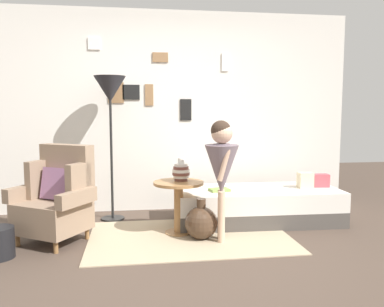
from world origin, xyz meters
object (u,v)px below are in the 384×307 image
daybed (257,205)px  floor_lamp (110,96)px  armchair (57,198)px  demijohn_near (201,223)px  side_table (179,197)px  person_child (222,164)px  book_on_daybed (219,190)px  vase_striped (181,172)px

daybed → floor_lamp: bearing=167.9°
armchair → demijohn_near: size_ratio=2.29×
armchair → floor_lamp: (0.51, 0.73, 1.05)m
side_table → demijohn_near: 0.38m
daybed → demijohn_near: size_ratio=4.54×
side_table → demijohn_near: (0.21, -0.22, -0.23)m
person_child → floor_lamp: bearing=138.4°
side_table → book_on_daybed: bearing=25.9°
floor_lamp → book_on_daybed: size_ratio=7.82×
floor_lamp → person_child: size_ratio=1.41×
side_table → armchair: bearing=-177.5°
floor_lamp → demijohn_near: (0.94, -0.90, -1.32)m
side_table → floor_lamp: 1.48m
person_child → demijohn_near: size_ratio=2.89×
vase_striped → floor_lamp: 1.29m
side_table → vase_striped: vase_striped is taller
person_child → book_on_daybed: bearing=79.7°
book_on_daybed → person_child: bearing=-100.3°
floor_lamp → book_on_daybed: 1.69m
side_table → floor_lamp: size_ratio=0.33×
armchair → side_table: 1.24m
floor_lamp → book_on_daybed: floor_lamp is taller
floor_lamp → book_on_daybed: (1.23, -0.44, -1.08)m
floor_lamp → demijohn_near: size_ratio=4.07×
armchair → book_on_daybed: armchair is taller
person_child → vase_striped: bearing=134.1°
armchair → book_on_daybed: bearing=9.6°
armchair → demijohn_near: (1.45, -0.16, -0.27)m
book_on_daybed → demijohn_near: size_ratio=0.52×
armchair → person_child: 1.69m
daybed → demijohn_near: demijohn_near is taller
floor_lamp → side_table: bearing=-42.9°
vase_striped → floor_lamp: floor_lamp is taller
daybed → floor_lamp: (-1.70, 0.37, 1.29)m
vase_striped → person_child: person_child is taller
armchair → book_on_daybed: 1.76m
daybed → person_child: 1.04m
floor_lamp → person_child: (1.13, -1.00, -0.70)m
floor_lamp → person_child: floor_lamp is taller
book_on_daybed → floor_lamp: bearing=160.4°
vase_striped → book_on_daybed: (0.46, 0.19, -0.25)m
person_child → daybed: bearing=47.6°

